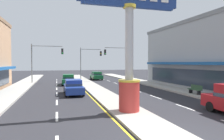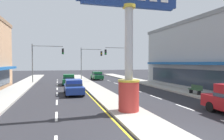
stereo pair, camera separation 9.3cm
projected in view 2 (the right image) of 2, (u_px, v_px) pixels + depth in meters
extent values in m
plane|color=#28282D|center=(164.00, 138.00, 8.53)|extent=(160.00, 160.00, 0.00)
cube|color=#A39E93|center=(93.00, 87.00, 25.87)|extent=(2.41, 52.00, 0.14)
cube|color=#ADA89E|center=(13.00, 92.00, 21.50)|extent=(2.78, 60.00, 0.18)
cube|color=#ADA89E|center=(163.00, 86.00, 26.39)|extent=(2.78, 60.00, 0.18)
cube|color=silver|center=(56.00, 116.00, 11.96)|extent=(0.14, 2.20, 0.01)
cube|color=silver|center=(57.00, 102.00, 16.20)|extent=(0.14, 2.20, 0.01)
cube|color=silver|center=(57.00, 94.00, 20.44)|extent=(0.14, 2.20, 0.01)
cube|color=silver|center=(57.00, 89.00, 24.68)|extent=(0.14, 2.20, 0.01)
cube|color=silver|center=(57.00, 85.00, 28.92)|extent=(0.14, 2.20, 0.01)
cube|color=silver|center=(57.00, 82.00, 33.16)|extent=(0.14, 2.20, 0.01)
cube|color=silver|center=(57.00, 80.00, 37.39)|extent=(0.14, 2.20, 0.01)
cube|color=silver|center=(185.00, 107.00, 14.35)|extent=(0.14, 2.20, 0.01)
cube|color=silver|center=(156.00, 97.00, 18.59)|extent=(0.14, 2.20, 0.01)
cube|color=silver|center=(138.00, 91.00, 22.83)|extent=(0.14, 2.20, 0.01)
cube|color=silver|center=(125.00, 86.00, 27.07)|extent=(0.14, 2.20, 0.01)
cube|color=silver|center=(116.00, 83.00, 31.31)|extent=(0.14, 2.20, 0.01)
cube|color=silver|center=(109.00, 81.00, 35.55)|extent=(0.14, 2.20, 0.01)
cube|color=silver|center=(104.00, 79.00, 39.79)|extent=(0.14, 2.20, 0.01)
cube|color=yellow|center=(82.00, 88.00, 25.51)|extent=(0.12, 52.00, 0.01)
cube|color=yellow|center=(103.00, 87.00, 26.24)|extent=(0.12, 52.00, 0.01)
cylinder|color=#B7332D|center=(129.00, 96.00, 12.70)|extent=(1.33, 1.33, 1.89)
cylinder|color=gold|center=(129.00, 81.00, 12.66)|extent=(1.39, 1.39, 0.12)
cylinder|color=#B7B7BC|center=(129.00, 44.00, 12.57)|extent=(0.52, 0.52, 4.89)
cylinder|color=gold|center=(129.00, 6.00, 12.49)|extent=(0.84, 0.84, 0.20)
cube|color=navy|center=(129.00, 6.00, 12.49)|extent=(6.13, 0.29, 0.16)
cube|color=#999EA3|center=(218.00, 57.00, 24.81)|extent=(9.41, 20.09, 7.97)
cube|color=slate|center=(219.00, 23.00, 24.65)|extent=(9.60, 20.50, 0.45)
cube|color=#195193|center=(182.00, 63.00, 23.46)|extent=(0.90, 17.08, 0.30)
cube|color=#283342|center=(185.00, 77.00, 23.64)|extent=(0.08, 16.48, 2.00)
cylinder|color=slate|center=(32.00, 64.00, 30.66)|extent=(0.16, 0.16, 6.20)
cylinder|color=slate|center=(48.00, 46.00, 31.17)|extent=(4.62, 0.12, 0.12)
cube|color=black|center=(63.00, 51.00, 31.66)|extent=(0.32, 0.24, 0.92)
sphere|color=black|center=(63.00, 49.00, 31.51)|extent=(0.17, 0.17, 0.17)
sphere|color=black|center=(63.00, 51.00, 31.52)|extent=(0.17, 0.17, 0.17)
sphere|color=#19D83F|center=(63.00, 53.00, 31.53)|extent=(0.17, 0.17, 0.17)
cylinder|color=slate|center=(130.00, 64.00, 35.41)|extent=(0.16, 0.16, 6.20)
cylinder|color=slate|center=(118.00, 48.00, 34.69)|extent=(4.62, 0.12, 0.12)
cube|color=black|center=(106.00, 52.00, 33.95)|extent=(0.32, 0.24, 0.92)
sphere|color=black|center=(106.00, 50.00, 33.81)|extent=(0.17, 0.17, 0.17)
sphere|color=black|center=(106.00, 52.00, 33.82)|extent=(0.17, 0.17, 0.17)
sphere|color=#19D83F|center=(106.00, 54.00, 33.83)|extent=(0.17, 0.17, 0.17)
cylinder|color=slate|center=(81.00, 64.00, 38.20)|extent=(0.16, 0.16, 6.20)
cylinder|color=slate|center=(91.00, 49.00, 38.63)|extent=(3.96, 0.12, 0.12)
cube|color=black|center=(101.00, 54.00, 39.03)|extent=(0.32, 0.24, 0.92)
sphere|color=black|center=(101.00, 52.00, 38.88)|extent=(0.17, 0.17, 0.17)
sphere|color=yellow|center=(102.00, 53.00, 38.89)|extent=(0.17, 0.17, 0.17)
sphere|color=black|center=(102.00, 55.00, 38.90)|extent=(0.17, 0.17, 0.17)
cube|color=navy|center=(74.00, 89.00, 20.09)|extent=(1.80, 4.32, 0.66)
cube|color=navy|center=(73.00, 82.00, 20.24)|extent=(1.57, 2.16, 0.60)
cube|color=#283342|center=(73.00, 84.00, 20.24)|extent=(1.60, 2.19, 0.24)
cylinder|color=black|center=(83.00, 93.00, 19.05)|extent=(0.23, 0.62, 0.62)
cylinder|color=black|center=(66.00, 94.00, 18.60)|extent=(0.23, 0.62, 0.62)
cylinder|color=black|center=(80.00, 90.00, 21.61)|extent=(0.23, 0.62, 0.62)
cylinder|color=black|center=(65.00, 90.00, 21.16)|extent=(0.23, 0.62, 0.62)
cube|color=#14562D|center=(69.00, 81.00, 29.10)|extent=(1.91, 4.36, 0.66)
cube|color=#14562D|center=(69.00, 76.00, 29.25)|extent=(1.62, 2.20, 0.60)
cube|color=#283342|center=(69.00, 78.00, 29.25)|extent=(1.66, 2.22, 0.24)
cylinder|color=black|center=(75.00, 83.00, 28.01)|extent=(0.24, 0.63, 0.62)
cylinder|color=black|center=(63.00, 84.00, 27.63)|extent=(0.24, 0.63, 0.62)
cylinder|color=black|center=(74.00, 82.00, 30.60)|extent=(0.24, 0.63, 0.62)
cylinder|color=black|center=(63.00, 82.00, 30.22)|extent=(0.24, 0.63, 0.62)
cylinder|color=black|center=(210.00, 107.00, 13.00)|extent=(0.23, 0.68, 0.68)
cube|color=#14562D|center=(97.00, 77.00, 37.89)|extent=(1.79, 4.31, 0.66)
cube|color=#14562D|center=(97.00, 73.00, 37.70)|extent=(1.57, 2.16, 0.60)
cube|color=#283342|center=(97.00, 74.00, 37.70)|extent=(1.60, 2.18, 0.24)
cylinder|color=black|center=(92.00, 78.00, 38.96)|extent=(0.22, 0.62, 0.62)
cylinder|color=black|center=(100.00, 77.00, 39.40)|extent=(0.22, 0.62, 0.62)
cylinder|color=black|center=(94.00, 79.00, 36.39)|extent=(0.22, 0.62, 0.62)
cylinder|color=black|center=(103.00, 78.00, 36.84)|extent=(0.22, 0.62, 0.62)
cube|color=#2D4C33|center=(195.00, 90.00, 19.36)|extent=(0.48, 1.60, 0.08)
cube|color=#2D4C33|center=(197.00, 87.00, 19.41)|extent=(0.06, 1.60, 0.40)
cube|color=black|center=(199.00, 93.00, 18.79)|extent=(0.38, 0.08, 0.36)
cube|color=black|center=(191.00, 91.00, 19.95)|extent=(0.38, 0.08, 0.36)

